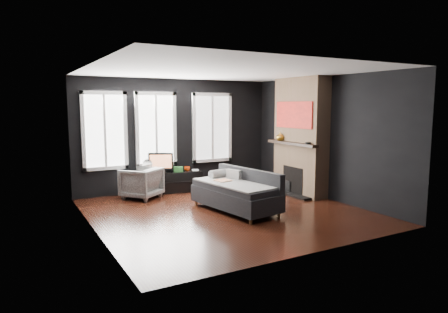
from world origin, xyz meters
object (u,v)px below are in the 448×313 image
media_console (172,182)px  book (192,166)px  armchair (141,181)px  sofa (235,190)px  monitor (161,161)px  mantel_vase (280,137)px  mug (187,168)px

media_console → book: (0.50, -0.05, 0.35)m
armchair → book: armchair is taller
armchair → book: (1.35, 0.24, 0.21)m
sofa → monitor: bearing=97.9°
armchair → book: 1.39m
sofa → armchair: (-1.29, 1.95, -0.02)m
book → mantel_vase: size_ratio=1.07×
armchair → mug: size_ratio=5.58×
mug → mantel_vase: size_ratio=0.68×
armchair → monitor: 0.78m
media_console → mantel_vase: size_ratio=7.02×
media_console → mug: size_ratio=10.32×
sofa → mug: 2.20m
armchair → book: size_ratio=3.55×
monitor → mantel_vase: (2.56, -1.25, 0.58)m
media_console → mug: (0.37, -0.05, 0.31)m
book → mantel_vase: (1.80, -1.14, 0.73)m
monitor → media_console: bearing=12.5°
sofa → media_console: bearing=92.2°
sofa → book: size_ratio=8.78×
sofa → mug: size_ratio=13.80×
media_console → armchair: bearing=-154.7°
media_console → monitor: monitor is taller
monitor → book: 0.78m
book → armchair: bearing=-170.0°
sofa → mantel_vase: size_ratio=9.40×
mantel_vase → media_console: bearing=152.7°
sofa → book: sofa is taller
armchair → monitor: (0.59, 0.35, 0.37)m
sofa → mug: (-0.06, 2.20, 0.15)m
book → monitor: bearing=171.7°
sofa → media_console: size_ratio=1.34×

